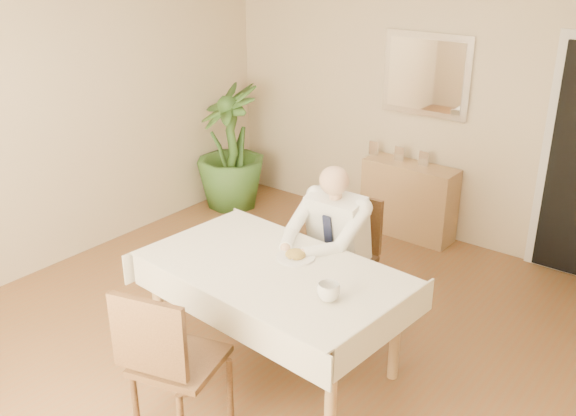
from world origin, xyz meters
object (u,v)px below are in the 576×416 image
Objects in this scene: coffee_mug at (328,292)px; potted_palm at (230,147)px; chair_near at (167,356)px; sideboard at (409,200)px; seated_man at (325,243)px; chair_far at (346,249)px; dining_table at (273,278)px.

coffee_mug is 0.10× the size of potted_palm.
chair_near is 1.07× the size of sideboard.
potted_palm is at bearing 110.83° from chair_near.
coffee_mug is 2.71m from sideboard.
seated_man is at bearing 125.94° from coffee_mug.
chair_far is 0.71× the size of potted_palm.
sideboard is at bearing 107.35° from coffee_mug.
chair_far reaches higher than coffee_mug.
seated_man is 0.89m from coffee_mug.
sideboard is at bearing 78.26° from chair_near.
dining_table is 1.35× the size of potted_palm.
sideboard is (-0.24, 3.32, -0.19)m from chair_near.
chair_near is at bearing -91.37° from seated_man.
chair_near is (-0.04, -0.89, -0.12)m from dining_table.
coffee_mug reaches higher than dining_table.
potted_palm is (-2.66, 2.05, -0.15)m from coffee_mug.
seated_man is (-0.00, 0.59, 0.02)m from dining_table.
coffee_mug is at bearing -65.39° from chair_far.
chair_far is at bearing 94.34° from dining_table.
coffee_mug is (0.52, -1.00, 0.28)m from chair_far.
dining_table is 1.92× the size of chair_far.
seated_man is (0.00, -0.29, 0.16)m from chair_far.
potted_palm reaches higher than coffee_mug.
dining_table is 0.59m from seated_man.
dining_table is at bearing -82.41° from sideboard.
potted_palm is at bearing 142.34° from dining_table.
sideboard is at bearing 100.89° from dining_table.
seated_man is 9.10× the size of coffee_mug.
seated_man is 0.94× the size of potted_palm.
potted_palm is at bearing 148.05° from seated_man.
sideboard is (-0.28, 1.83, -0.33)m from seated_man.
chair_far is (-0.00, 0.88, -0.14)m from dining_table.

